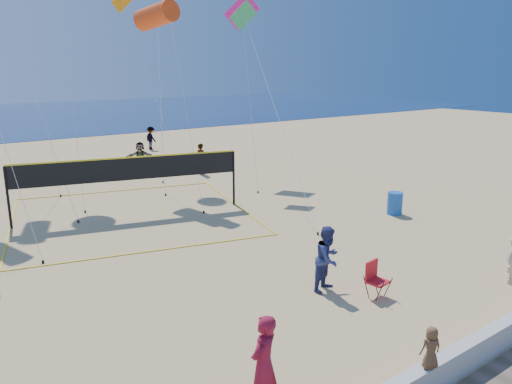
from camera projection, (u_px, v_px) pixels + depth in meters
ground at (337, 321)px, 12.29m from camera, size 120.00×120.00×0.00m
seawall at (447, 367)px, 9.87m from camera, size 32.00×0.30×0.60m
woman at (264, 364)px, 8.90m from camera, size 0.80×0.68×1.86m
toddler at (431, 348)px, 9.25m from camera, size 0.47×0.40×0.83m
bystander_a at (328, 258)px, 13.81m from camera, size 1.06×0.93×1.85m
far_person_1 at (140, 157)px, 29.35m from camera, size 1.72×1.36×1.83m
far_person_2 at (201, 159)px, 29.00m from camera, size 0.61×0.76×1.80m
far_person_4 at (151, 138)px, 37.79m from camera, size 0.80×1.20×1.72m
camp_chair at (375, 277)px, 13.51m from camera, size 0.59×0.71×1.10m
trash_barrel at (395, 203)px, 21.11m from camera, size 0.77×0.77×0.95m
volleyball_net at (129, 175)px, 20.61m from camera, size 11.36×11.25×2.51m
kite_4 at (248, 27)px, 25.02m from camera, size 3.94×9.51×9.41m
kite_5 at (242, 17)px, 28.05m from camera, size 3.74×5.67×10.17m
kite_9 at (125, 11)px, 32.94m from camera, size 2.31×4.33×11.10m
kite_10 at (156, 16)px, 24.15m from camera, size 1.64×3.26×9.19m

